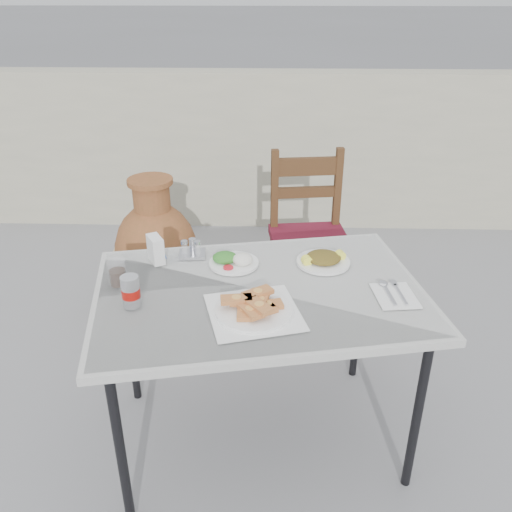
{
  "coord_description": "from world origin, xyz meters",
  "views": [
    {
      "loc": [
        0.2,
        -1.66,
        1.82
      ],
      "look_at": [
        0.14,
        0.16,
        0.87
      ],
      "focal_mm": 38.0,
      "sensor_mm": 36.0,
      "label": 1
    }
  ],
  "objects_px": {
    "soda_can": "(131,291)",
    "condiment_caddy": "(192,250)",
    "chair": "(309,236)",
    "terracotta_urn": "(157,253)",
    "cafe_table": "(259,301)",
    "pide_plate": "(254,306)",
    "cola_glass": "(118,274)",
    "salad_rice_plate": "(233,260)",
    "salad_chopped_plate": "(323,259)",
    "napkin_holder": "(156,249)"
  },
  "relations": [
    {
      "from": "chair",
      "to": "cafe_table",
      "type": "bearing_deg",
      "value": -111.24
    },
    {
      "from": "soda_can",
      "to": "salad_rice_plate",
      "type": "bearing_deg",
      "value": 43.8
    },
    {
      "from": "terracotta_urn",
      "to": "salad_chopped_plate",
      "type": "bearing_deg",
      "value": -41.76
    },
    {
      "from": "cola_glass",
      "to": "chair",
      "type": "distance_m",
      "value": 1.32
    },
    {
      "from": "salad_chopped_plate",
      "to": "cola_glass",
      "type": "relative_size",
      "value": 2.21
    },
    {
      "from": "pide_plate",
      "to": "soda_can",
      "type": "height_order",
      "value": "soda_can"
    },
    {
      "from": "cola_glass",
      "to": "chair",
      "type": "relative_size",
      "value": 0.1
    },
    {
      "from": "cafe_table",
      "to": "chair",
      "type": "distance_m",
      "value": 1.08
    },
    {
      "from": "salad_rice_plate",
      "to": "cola_glass",
      "type": "relative_size",
      "value": 2.05
    },
    {
      "from": "pide_plate",
      "to": "soda_can",
      "type": "distance_m",
      "value": 0.44
    },
    {
      "from": "pide_plate",
      "to": "salad_rice_plate",
      "type": "height_order",
      "value": "pide_plate"
    },
    {
      "from": "salad_rice_plate",
      "to": "chair",
      "type": "xyz_separation_m",
      "value": [
        0.37,
        0.83,
        -0.28
      ]
    },
    {
      "from": "pide_plate",
      "to": "salad_rice_plate",
      "type": "relative_size",
      "value": 1.87
    },
    {
      "from": "salad_chopped_plate",
      "to": "napkin_holder",
      "type": "xyz_separation_m",
      "value": [
        -0.69,
        -0.01,
        0.04
      ]
    },
    {
      "from": "pide_plate",
      "to": "soda_can",
      "type": "relative_size",
      "value": 3.24
    },
    {
      "from": "cafe_table",
      "to": "pide_plate",
      "type": "bearing_deg",
      "value": -95.54
    },
    {
      "from": "salad_chopped_plate",
      "to": "napkin_holder",
      "type": "distance_m",
      "value": 0.69
    },
    {
      "from": "salad_chopped_plate",
      "to": "terracotta_urn",
      "type": "xyz_separation_m",
      "value": [
        -0.88,
        0.79,
        -0.39
      ]
    },
    {
      "from": "salad_chopped_plate",
      "to": "napkin_holder",
      "type": "bearing_deg",
      "value": -179.42
    },
    {
      "from": "cafe_table",
      "to": "salad_rice_plate",
      "type": "height_order",
      "value": "salad_rice_plate"
    },
    {
      "from": "terracotta_urn",
      "to": "napkin_holder",
      "type": "bearing_deg",
      "value": -76.67
    },
    {
      "from": "soda_can",
      "to": "chair",
      "type": "bearing_deg",
      "value": 58.48
    },
    {
      "from": "pide_plate",
      "to": "salad_rice_plate",
      "type": "xyz_separation_m",
      "value": [
        -0.1,
        0.36,
        -0.01
      ]
    },
    {
      "from": "salad_chopped_plate",
      "to": "condiment_caddy",
      "type": "xyz_separation_m",
      "value": [
        -0.55,
        0.05,
        0.01
      ]
    },
    {
      "from": "pide_plate",
      "to": "cola_glass",
      "type": "distance_m",
      "value": 0.56
    },
    {
      "from": "soda_can",
      "to": "condiment_caddy",
      "type": "distance_m",
      "value": 0.43
    },
    {
      "from": "terracotta_urn",
      "to": "soda_can",
      "type": "bearing_deg",
      "value": -81.67
    },
    {
      "from": "soda_can",
      "to": "cola_glass",
      "type": "bearing_deg",
      "value": 120.39
    },
    {
      "from": "salad_rice_plate",
      "to": "napkin_holder",
      "type": "distance_m",
      "value": 0.32
    },
    {
      "from": "salad_chopped_plate",
      "to": "terracotta_urn",
      "type": "height_order",
      "value": "terracotta_urn"
    },
    {
      "from": "salad_rice_plate",
      "to": "chair",
      "type": "relative_size",
      "value": 0.21
    },
    {
      "from": "cafe_table",
      "to": "condiment_caddy",
      "type": "distance_m",
      "value": 0.4
    },
    {
      "from": "salad_chopped_plate",
      "to": "soda_can",
      "type": "bearing_deg",
      "value": -153.9
    },
    {
      "from": "salad_chopped_plate",
      "to": "napkin_holder",
      "type": "relative_size",
      "value": 1.97
    },
    {
      "from": "cola_glass",
      "to": "condiment_caddy",
      "type": "bearing_deg",
      "value": 44.3
    },
    {
      "from": "cafe_table",
      "to": "condiment_caddy",
      "type": "relative_size",
      "value": 11.71
    },
    {
      "from": "cola_glass",
      "to": "salad_chopped_plate",
      "type": "bearing_deg",
      "value": 13.82
    },
    {
      "from": "cola_glass",
      "to": "pide_plate",
      "type": "bearing_deg",
      "value": -18.96
    },
    {
      "from": "napkin_holder",
      "to": "chair",
      "type": "height_order",
      "value": "chair"
    },
    {
      "from": "cola_glass",
      "to": "salad_rice_plate",
      "type": "bearing_deg",
      "value": 22.17
    },
    {
      "from": "soda_can",
      "to": "napkin_holder",
      "type": "bearing_deg",
      "value": 86.41
    },
    {
      "from": "napkin_holder",
      "to": "cola_glass",
      "type": "bearing_deg",
      "value": -149.56
    },
    {
      "from": "chair",
      "to": "terracotta_urn",
      "type": "distance_m",
      "value": 0.89
    },
    {
      "from": "napkin_holder",
      "to": "terracotta_urn",
      "type": "distance_m",
      "value": 0.92
    },
    {
      "from": "salad_rice_plate",
      "to": "terracotta_urn",
      "type": "bearing_deg",
      "value": 122.19
    },
    {
      "from": "cola_glass",
      "to": "terracotta_urn",
      "type": "bearing_deg",
      "value": 94.48
    },
    {
      "from": "soda_can",
      "to": "terracotta_urn",
      "type": "relative_size",
      "value": 0.14
    },
    {
      "from": "salad_rice_plate",
      "to": "salad_chopped_plate",
      "type": "xyz_separation_m",
      "value": [
        0.37,
        0.02,
        -0.0
      ]
    },
    {
      "from": "chair",
      "to": "terracotta_urn",
      "type": "bearing_deg",
      "value": 174.22
    },
    {
      "from": "cafe_table",
      "to": "soda_can",
      "type": "xyz_separation_m",
      "value": [
        -0.46,
        -0.13,
        0.11
      ]
    }
  ]
}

